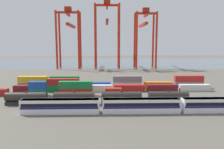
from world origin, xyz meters
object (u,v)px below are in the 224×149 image
object	(u,v)px
shipping_container_11	(162,88)
shipping_container_12	(194,88)
shipping_container_13	(33,86)
shipping_container_0	(0,92)
shipping_container_15	(65,85)
gantry_crane_central	(107,28)
passenger_train	(141,105)
shipping_container_20	(158,85)
gantry_crane_west	(69,31)
freight_tank_row	(98,98)
gantry_crane_east	(145,32)
shipping_container_10	(129,88)

from	to	relation	value
shipping_container_11	shipping_container_12	distance (m)	13.04
shipping_container_12	shipping_container_13	size ratio (longest dim) A/B	1.00
shipping_container_0	shipping_container_15	size ratio (longest dim) A/B	0.50
shipping_container_0	gantry_crane_central	distance (m)	103.60
shipping_container_0	shipping_container_13	distance (m)	14.88
passenger_train	gantry_crane_central	world-z (taller)	gantry_crane_central
shipping_container_13	shipping_container_20	bearing A→B (deg)	0.00
shipping_container_20	gantry_crane_west	bearing A→B (deg)	122.01
shipping_container_13	shipping_container_15	world-z (taller)	same
shipping_container_0	shipping_container_20	bearing A→B (deg)	11.61
shipping_container_13	shipping_container_15	xyz separation A→B (m)	(13.14, 0.00, 0.00)
shipping_container_15	shipping_container_20	size ratio (longest dim) A/B	1.00
passenger_train	shipping_container_0	xyz separation A→B (m)	(-48.19, 20.78, -0.84)
shipping_container_0	freight_tank_row	bearing A→B (deg)	-18.34
passenger_train	shipping_container_11	xyz separation A→B (m)	(12.62, 27.02, -0.84)
shipping_container_20	gantry_crane_west	size ratio (longest dim) A/B	0.27
shipping_container_13	gantry_crane_east	distance (m)	102.72
shipping_container_12	shipping_container_15	bearing A→B (deg)	173.24
gantry_crane_central	shipping_container_11	bearing A→B (deg)	-75.99
passenger_train	shipping_container_20	world-z (taller)	passenger_train
shipping_container_11	shipping_container_13	world-z (taller)	same
shipping_container_12	shipping_container_20	size ratio (longest dim) A/B	1.00
shipping_container_0	gantry_crane_east	bearing A→B (deg)	53.33
shipping_container_15	shipping_container_20	bearing A→B (deg)	0.00
freight_tank_row	gantry_crane_east	size ratio (longest dim) A/B	1.28
freight_tank_row	shipping_container_20	size ratio (longest dim) A/B	4.70
shipping_container_10	shipping_container_20	distance (m)	14.33
shipping_container_0	gantry_crane_east	size ratio (longest dim) A/B	0.14
shipping_container_15	gantry_crane_central	xyz separation A→B (m)	(18.33, 78.86, 28.73)
shipping_container_11	shipping_container_12	size ratio (longest dim) A/B	1.00
freight_tank_row	shipping_container_15	xyz separation A→B (m)	(-14.73, 24.40, -0.70)
shipping_container_15	shipping_container_20	world-z (taller)	same
freight_tank_row	gantry_crane_west	bearing A→B (deg)	103.54
shipping_container_12	shipping_container_20	world-z (taller)	same
shipping_container_11	gantry_crane_east	xyz separation A→B (m)	(7.40, 85.37, 26.00)
freight_tank_row	gantry_crane_east	world-z (taller)	gantry_crane_east
freight_tank_row	shipping_container_13	distance (m)	37.05
shipping_container_0	passenger_train	bearing A→B (deg)	-23.33
shipping_container_0	gantry_crane_central	size ratio (longest dim) A/B	0.12
passenger_train	shipping_container_20	xyz separation A→B (m)	(12.48, 33.25, -0.84)
shipping_container_11	shipping_container_10	bearing A→B (deg)	180.00
freight_tank_row	shipping_container_10	distance (m)	21.66
shipping_container_15	gantry_crane_west	xyz separation A→B (m)	(-10.30, 79.52, 26.22)
freight_tank_row	shipping_container_20	distance (m)	34.71
shipping_container_12	gantry_crane_central	size ratio (longest dim) A/B	0.24
shipping_container_10	gantry_crane_east	bearing A→B (deg)	76.53
passenger_train	gantry_crane_east	world-z (taller)	gantry_crane_east
shipping_container_20	shipping_container_0	bearing A→B (deg)	-168.39
passenger_train	shipping_container_12	bearing A→B (deg)	46.48
shipping_container_0	shipping_container_13	xyz separation A→B (m)	(8.11, 12.47, 0.00)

